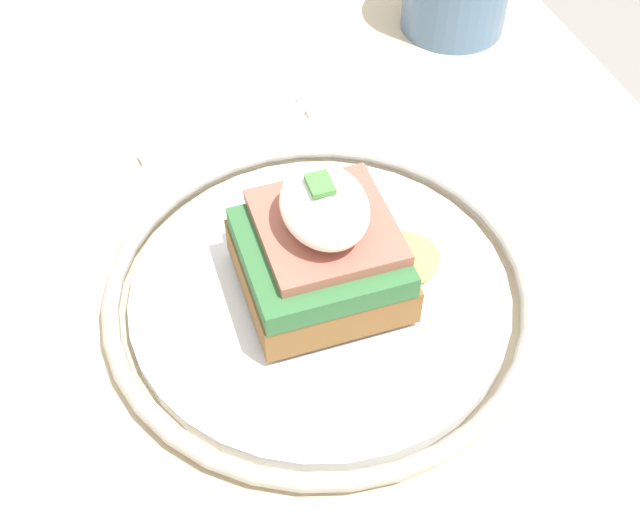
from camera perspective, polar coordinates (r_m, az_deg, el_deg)
dining_table at (r=0.55m, az=-4.54°, el=-13.18°), size 1.02×0.65×0.73m
plate at (r=0.46m, az=0.00°, el=-2.25°), size 0.24×0.24×0.02m
sandwich at (r=0.43m, az=0.17°, el=0.82°), size 0.09×0.11×0.08m
fork at (r=0.57m, az=-4.34°, el=9.77°), size 0.04×0.16×0.00m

